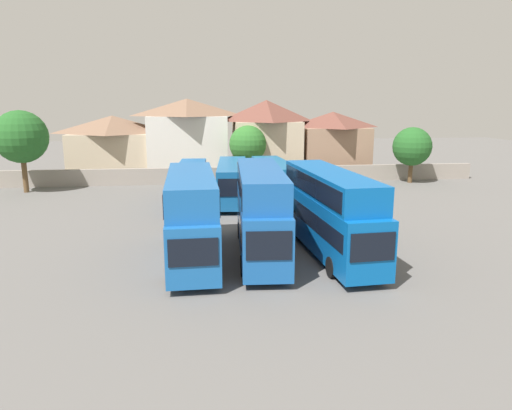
# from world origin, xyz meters

# --- Properties ---
(ground) EXTENTS (140.00, 140.00, 0.00)m
(ground) POSITION_xyz_m (0.00, 18.00, 0.00)
(ground) COLOR #605E5B
(depot_boundary_wall) EXTENTS (56.00, 0.50, 1.80)m
(depot_boundary_wall) POSITION_xyz_m (0.00, 25.61, 0.90)
(depot_boundary_wall) COLOR gray
(depot_boundary_wall) RESTS_ON ground
(bus_1) EXTENTS (2.87, 10.80, 4.94)m
(bus_1) POSITION_xyz_m (-4.03, -0.18, 2.78)
(bus_1) COLOR #1A5BA4
(bus_1) RESTS_ON ground
(bus_2) EXTENTS (3.12, 11.37, 5.09)m
(bus_2) POSITION_xyz_m (-0.06, 0.29, 2.86)
(bus_2) COLOR #1955A0
(bus_2) RESTS_ON ground
(bus_3) EXTENTS (3.25, 11.88, 4.92)m
(bus_3) POSITION_xyz_m (3.98, -0.12, 2.77)
(bus_3) COLOR #0A56A7
(bus_3) RESTS_ON ground
(bus_4) EXTENTS (3.07, 12.06, 3.27)m
(bus_4) POSITION_xyz_m (-4.38, 15.69, 1.88)
(bus_4) COLOR #1358A2
(bus_4) RESTS_ON ground
(bus_5) EXTENTS (3.35, 11.37, 3.50)m
(bus_5) POSITION_xyz_m (-0.62, 15.55, 1.99)
(bus_5) COLOR #165995
(bus_5) RESTS_ON ground
(bus_6) EXTENTS (3.12, 10.30, 3.54)m
(bus_6) POSITION_xyz_m (3.24, 15.77, 2.01)
(bus_6) COLOR #166197
(bus_6) RESTS_ON ground
(house_terrace_left) EXTENTS (10.48, 7.61, 7.25)m
(house_terrace_left) POSITION_xyz_m (-13.92, 33.41, 3.70)
(house_terrace_left) COLOR #C6B293
(house_terrace_left) RESTS_ON ground
(house_terrace_centre) EXTENTS (9.85, 7.08, 9.25)m
(house_terrace_centre) POSITION_xyz_m (-4.87, 32.59, 4.71)
(house_terrace_centre) COLOR silver
(house_terrace_centre) RESTS_ON ground
(house_terrace_right) EXTENTS (8.27, 7.84, 9.09)m
(house_terrace_right) POSITION_xyz_m (4.73, 31.76, 4.64)
(house_terrace_right) COLOR #C6B293
(house_terrace_right) RESTS_ON ground
(house_terrace_far_right) EXTENTS (8.36, 8.05, 7.68)m
(house_terrace_far_right) POSITION_xyz_m (13.07, 31.71, 3.91)
(house_terrace_far_right) COLOR #9E7A60
(house_terrace_far_right) RESTS_ON ground
(tree_left_of_lot) EXTENTS (4.29, 4.29, 6.25)m
(tree_left_of_lot) POSITION_xyz_m (2.06, 28.11, 4.09)
(tree_left_of_lot) COLOR brown
(tree_left_of_lot) RESTS_ON ground
(tree_behind_wall) EXTENTS (4.25, 4.25, 6.17)m
(tree_behind_wall) POSITION_xyz_m (19.85, 23.61, 4.02)
(tree_behind_wall) COLOR brown
(tree_behind_wall) RESTS_ON ground
(tree_right_of_lot) EXTENTS (5.14, 5.14, 8.09)m
(tree_right_of_lot) POSITION_xyz_m (-20.80, 22.61, 5.49)
(tree_right_of_lot) COLOR brown
(tree_right_of_lot) RESTS_ON ground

